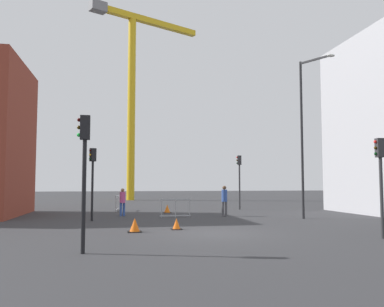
{
  "coord_description": "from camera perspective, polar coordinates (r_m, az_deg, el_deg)",
  "views": [
    {
      "loc": [
        -3.82,
        -15.63,
        2.01
      ],
      "look_at": [
        0.0,
        4.98,
        3.54
      ],
      "focal_mm": 37.37,
      "sensor_mm": 36.0,
      "label": 1
    }
  ],
  "objects": [
    {
      "name": "traffic_cone_orange",
      "position": [
        17.47,
        -2.23,
        -10.08
      ],
      "size": [
        0.46,
        0.46,
        0.47
      ],
      "color": "black",
      "rests_on": "ground"
    },
    {
      "name": "streetlamp_tall",
      "position": [
        23.43,
        15.87,
        3.86
      ],
      "size": [
        1.22,
        1.9,
        8.95
      ],
      "color": "#232326",
      "rests_on": "ground"
    },
    {
      "name": "traffic_cone_by_barrier",
      "position": [
        16.7,
        -8.18,
        -10.14
      ],
      "size": [
        0.56,
        0.56,
        0.57
      ],
      "color": "black",
      "rests_on": "ground"
    },
    {
      "name": "traffic_cone_striped",
      "position": [
        26.92,
        -3.55,
        -7.91
      ],
      "size": [
        0.55,
        0.55,
        0.55
      ],
      "color": "black",
      "rests_on": "ground"
    },
    {
      "name": "pedestrian_walking",
      "position": [
        24.28,
        4.65,
        -6.39
      ],
      "size": [
        0.34,
        0.34,
        1.82
      ],
      "color": "#4C4C51",
      "rests_on": "ground"
    },
    {
      "name": "traffic_light_median",
      "position": [
        16.11,
        25.31,
        -2.18
      ],
      "size": [
        0.38,
        0.26,
        3.63
      ],
      "color": "#2D2D30",
      "rests_on": "ground"
    },
    {
      "name": "safety_barrier_right_run",
      "position": [
        29.27,
        -10.59,
        -6.94
      ],
      "size": [
        0.31,
        2.39,
        1.08
      ],
      "color": "#9EA0A5",
      "rests_on": "ground"
    },
    {
      "name": "safety_barrier_left_run",
      "position": [
        23.39,
        -2.37,
        -7.73
      ],
      "size": [
        1.83,
        0.13,
        1.08
      ],
      "color": "#9EA0A5",
      "rests_on": "ground"
    },
    {
      "name": "traffic_light_near",
      "position": [
        30.29,
        6.77,
        -2.81
      ],
      "size": [
        0.38,
        0.28,
        4.05
      ],
      "color": "#2D2D30",
      "rests_on": "ground"
    },
    {
      "name": "traffic_light_island",
      "position": [
        11.91,
        -15.12,
        -0.92
      ],
      "size": [
        0.37,
        0.25,
        3.95
      ],
      "color": "black",
      "rests_on": "ground"
    },
    {
      "name": "ground",
      "position": [
        16.22,
        3.28,
        -11.29
      ],
      "size": [
        160.0,
        160.0,
        0.0
      ],
      "primitive_type": "plane",
      "color": "#333335"
    },
    {
      "name": "traffic_light_corner",
      "position": [
        21.84,
        -14.01,
        -2.54
      ],
      "size": [
        0.38,
        0.36,
        3.84
      ],
      "color": "black",
      "rests_on": "ground"
    },
    {
      "name": "construction_crane",
      "position": [
        48.54,
        -8.37,
        10.78
      ],
      "size": [
        13.4,
        7.28,
        22.34
      ],
      "color": "gold",
      "rests_on": "ground"
    },
    {
      "name": "pedestrian_waiting",
      "position": [
        24.7,
        -9.89,
        -6.55
      ],
      "size": [
        0.34,
        0.34,
        1.66
      ],
      "color": "#33519E",
      "rests_on": "ground"
    }
  ]
}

